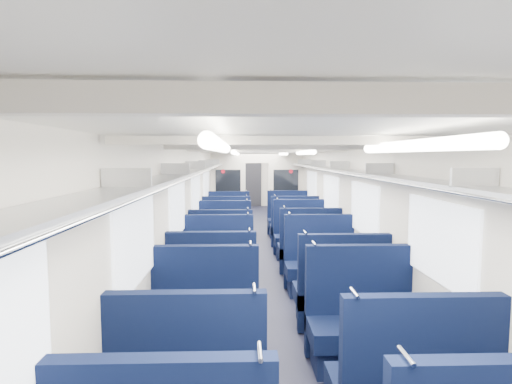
# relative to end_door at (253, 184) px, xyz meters

# --- Properties ---
(floor) EXTENTS (2.80, 18.00, 0.01)m
(floor) POSITION_rel_end_door_xyz_m (0.00, -8.94, -1.00)
(floor) COLOR black
(floor) RESTS_ON ground
(ceiling) EXTENTS (2.80, 18.00, 0.01)m
(ceiling) POSITION_rel_end_door_xyz_m (0.00, -8.94, 1.35)
(ceiling) COLOR white
(ceiling) RESTS_ON wall_left
(wall_left) EXTENTS (0.02, 18.00, 2.35)m
(wall_left) POSITION_rel_end_door_xyz_m (-1.40, -8.94, 0.18)
(wall_left) COLOR beige
(wall_left) RESTS_ON floor
(dado_left) EXTENTS (0.03, 17.90, 0.70)m
(dado_left) POSITION_rel_end_door_xyz_m (-1.39, -8.94, -0.65)
(dado_left) COLOR black
(dado_left) RESTS_ON floor
(wall_right) EXTENTS (0.02, 18.00, 2.35)m
(wall_right) POSITION_rel_end_door_xyz_m (1.40, -8.94, 0.18)
(wall_right) COLOR beige
(wall_right) RESTS_ON floor
(dado_right) EXTENTS (0.03, 17.90, 0.70)m
(dado_right) POSITION_rel_end_door_xyz_m (1.39, -8.94, -0.65)
(dado_right) COLOR black
(dado_right) RESTS_ON floor
(wall_far) EXTENTS (2.80, 0.02, 2.35)m
(wall_far) POSITION_rel_end_door_xyz_m (0.00, 0.06, 0.18)
(wall_far) COLOR beige
(wall_far) RESTS_ON floor
(luggage_rack_left) EXTENTS (0.36, 17.40, 0.18)m
(luggage_rack_left) POSITION_rel_end_door_xyz_m (-1.21, -8.94, 0.97)
(luggage_rack_left) COLOR #B2B5BA
(luggage_rack_left) RESTS_ON wall_left
(luggage_rack_right) EXTENTS (0.36, 17.40, 0.18)m
(luggage_rack_right) POSITION_rel_end_door_xyz_m (1.21, -8.94, 0.97)
(luggage_rack_right) COLOR #B2B5BA
(luggage_rack_right) RESTS_ON wall_right
(windows) EXTENTS (2.78, 15.60, 0.75)m
(windows) POSITION_rel_end_door_xyz_m (0.00, -9.40, 0.42)
(windows) COLOR white
(windows) RESTS_ON wall_left
(ceiling_fittings) EXTENTS (2.70, 16.06, 0.11)m
(ceiling_fittings) POSITION_rel_end_door_xyz_m (0.00, -9.20, 1.29)
(ceiling_fittings) COLOR beige
(ceiling_fittings) RESTS_ON ceiling
(end_door) EXTENTS (0.75, 0.06, 2.00)m
(end_door) POSITION_rel_end_door_xyz_m (0.00, 0.00, 0.00)
(end_door) COLOR black
(end_door) RESTS_ON floor
(bulkhead) EXTENTS (2.80, 0.10, 2.35)m
(bulkhead) POSITION_rel_end_door_xyz_m (-0.00, -5.53, 0.23)
(bulkhead) COLOR beige
(bulkhead) RESTS_ON floor
(seat_6) EXTENTS (1.15, 0.64, 1.28)m
(seat_6) POSITION_rel_end_door_xyz_m (-0.83, -13.65, -0.60)
(seat_6) COLOR #0A1434
(seat_6) RESTS_ON floor
(seat_7) EXTENTS (1.15, 0.64, 1.28)m
(seat_7) POSITION_rel_end_door_xyz_m (0.83, -13.67, -0.60)
(seat_7) COLOR #0A1434
(seat_7) RESTS_ON floor
(seat_8) EXTENTS (1.15, 0.64, 1.28)m
(seat_8) POSITION_rel_end_door_xyz_m (-0.83, -12.54, -0.60)
(seat_8) COLOR #0A1434
(seat_8) RESTS_ON floor
(seat_9) EXTENTS (1.15, 0.64, 1.28)m
(seat_9) POSITION_rel_end_door_xyz_m (0.83, -12.74, -0.60)
(seat_9) COLOR #0A1434
(seat_9) RESTS_ON floor
(seat_10) EXTENTS (1.15, 0.64, 1.28)m
(seat_10) POSITION_rel_end_door_xyz_m (-0.83, -11.37, -0.60)
(seat_10) COLOR #0A1434
(seat_10) RESTS_ON floor
(seat_11) EXTENTS (1.15, 0.64, 1.28)m
(seat_11) POSITION_rel_end_door_xyz_m (0.83, -11.39, -0.60)
(seat_11) COLOR #0A1434
(seat_11) RESTS_ON floor
(seat_12) EXTENTS (1.15, 0.64, 1.28)m
(seat_12) POSITION_rel_end_door_xyz_m (-0.83, -10.43, -0.60)
(seat_12) COLOR #0A1434
(seat_12) RESTS_ON floor
(seat_13) EXTENTS (1.15, 0.64, 1.28)m
(seat_13) POSITION_rel_end_door_xyz_m (0.83, -10.26, -0.60)
(seat_13) COLOR #0A1434
(seat_13) RESTS_ON floor
(seat_14) EXTENTS (1.15, 0.64, 1.28)m
(seat_14) POSITION_rel_end_door_xyz_m (-0.83, -9.26, -0.60)
(seat_14) COLOR #0A1434
(seat_14) RESTS_ON floor
(seat_15) EXTENTS (1.15, 0.64, 1.28)m
(seat_15) POSITION_rel_end_door_xyz_m (0.83, -9.08, -0.60)
(seat_15) COLOR #0A1434
(seat_15) RESTS_ON floor
(seat_16) EXTENTS (1.15, 0.64, 1.28)m
(seat_16) POSITION_rel_end_door_xyz_m (-0.83, -8.00, -0.60)
(seat_16) COLOR #0A1434
(seat_16) RESTS_ON floor
(seat_17) EXTENTS (1.15, 0.64, 1.28)m
(seat_17) POSITION_rel_end_door_xyz_m (0.83, -8.01, -0.60)
(seat_17) COLOR #0A1434
(seat_17) RESTS_ON floor
(seat_18) EXTENTS (1.15, 0.64, 1.28)m
(seat_18) POSITION_rel_end_door_xyz_m (-0.83, -6.96, -0.60)
(seat_18) COLOR #0A1434
(seat_18) RESTS_ON floor
(seat_19) EXTENTS (1.15, 0.64, 1.28)m
(seat_19) POSITION_rel_end_door_xyz_m (0.83, -6.77, -0.60)
(seat_19) COLOR #0A1434
(seat_19) RESTS_ON floor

